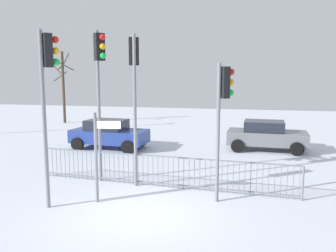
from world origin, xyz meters
name	(u,v)px	position (x,y,z in m)	size (l,w,h in m)	color
ground_plane	(139,215)	(0.00, 0.00, 0.00)	(60.00, 60.00, 0.00)	silver
traffic_light_foreground_left	(100,73)	(-2.14, 2.56, 3.79)	(0.48, 0.46, 5.19)	slate
traffic_light_rear_left	(47,79)	(-2.59, 0.07, 3.60)	(0.44, 0.49, 4.93)	slate
traffic_light_mid_right	(134,76)	(-0.91, 2.52, 3.67)	(0.39, 0.54, 5.03)	slate
traffic_light_mid_left	(223,101)	(2.06, 1.59, 2.98)	(0.48, 0.46, 4.06)	slate
direction_sign_post	(98,152)	(-1.43, 0.68, 1.50)	(0.78, 0.17, 2.66)	slate
pedestrian_guard_railing	(160,171)	(-0.01, 2.44, 0.55)	(8.95, 0.68, 1.07)	slate
car_grey_trailing	(266,135)	(3.69, 9.18, 0.77)	(3.87, 2.06, 1.47)	slate
car_blue_near	(109,134)	(-4.08, 7.87, 0.77)	(3.89, 2.11, 1.47)	navy
bare_tree_left	(63,85)	(-11.19, 16.09, 2.97)	(2.19, 1.90, 5.48)	#473828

